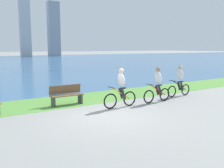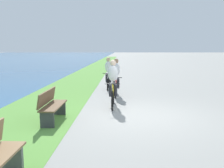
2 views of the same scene
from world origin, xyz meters
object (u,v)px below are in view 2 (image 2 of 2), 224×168
object	(u,v)px
cyclist_trailing	(116,77)
cyclist_distant_rear	(108,73)
bench_near_path	(52,106)
cyclist_lead	(113,84)

from	to	relation	value
cyclist_trailing	cyclist_distant_rear	distance (m)	2.04
cyclist_trailing	bench_near_path	size ratio (longest dim) A/B	1.11
cyclist_trailing	bench_near_path	bearing A→B (deg)	155.26
cyclist_trailing	cyclist_distant_rear	xyz separation A→B (m)	(1.99, 0.45, -0.00)
cyclist_lead	cyclist_trailing	xyz separation A→B (m)	(2.08, -0.06, -0.01)
cyclist_lead	cyclist_distant_rear	world-z (taller)	cyclist_lead
cyclist_trailing	bench_near_path	xyz separation A→B (m)	(-3.87, 1.78, -0.38)
cyclist_distant_rear	cyclist_lead	bearing A→B (deg)	-174.50
cyclist_lead	bench_near_path	distance (m)	2.52
bench_near_path	cyclist_distant_rear	bearing A→B (deg)	-12.79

